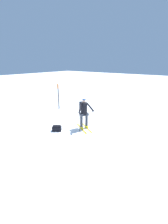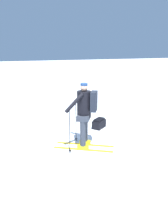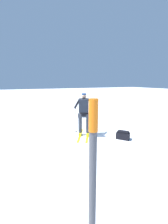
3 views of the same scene
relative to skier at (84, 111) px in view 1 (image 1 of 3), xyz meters
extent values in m
plane|color=white|center=(0.23, 0.27, -1.03)|extent=(80.00, 80.00, 0.00)
cube|color=gold|center=(0.10, 0.13, -1.03)|extent=(1.43, 0.89, 0.01)
cube|color=yellow|center=(0.10, 0.13, -0.96)|extent=(0.31, 0.25, 0.12)
cylinder|color=#2D333D|center=(0.10, 0.13, -0.53)|extent=(0.15, 0.15, 0.75)
cube|color=gold|center=(-0.06, -0.15, -1.03)|extent=(1.43, 0.89, 0.01)
cube|color=yellow|center=(-0.06, -0.15, -0.96)|extent=(0.31, 0.25, 0.12)
cylinder|color=#2D333D|center=(-0.06, -0.15, -0.53)|extent=(0.15, 0.15, 0.75)
cube|color=#2D333D|center=(0.02, -0.01, -0.15)|extent=(0.50, 0.56, 0.14)
cylinder|color=black|center=(0.02, -0.01, 0.19)|extent=(0.36, 0.36, 0.68)
sphere|color=tan|center=(0.02, -0.01, 0.62)|extent=(0.19, 0.19, 0.19)
cylinder|color=navy|center=(0.02, -0.01, 0.70)|extent=(0.18, 0.18, 0.06)
cube|color=black|center=(-0.20, 0.12, 0.27)|extent=(0.30, 0.37, 0.50)
cylinder|color=black|center=(0.47, 0.16, -0.44)|extent=(0.02, 0.02, 1.19)
cylinder|color=black|center=(0.47, 0.16, -0.97)|extent=(0.07, 0.07, 0.01)
cylinder|color=black|center=(0.33, 0.15, 0.28)|extent=(0.52, 0.13, 0.49)
cylinder|color=black|center=(0.08, -0.49, -0.44)|extent=(0.02, 0.02, 1.19)
cylinder|color=black|center=(0.08, -0.49, -0.97)|extent=(0.07, 0.07, 0.01)
cylinder|color=black|center=(0.03, -0.37, 0.28)|extent=(0.30, 0.51, 0.49)
cube|color=black|center=(-0.98, -1.23, -0.90)|extent=(0.57, 0.53, 0.26)
cube|color=black|center=(-0.98, -1.23, -0.74)|extent=(0.47, 0.44, 0.06)
cylinder|color=#4C4C51|center=(-3.96, 1.73, -0.01)|extent=(0.09, 0.09, 2.05)
cylinder|color=orange|center=(-3.96, 1.73, 0.83)|extent=(0.11, 0.11, 0.37)
camera|label=1|loc=(4.95, -6.36, 2.70)|focal=24.00mm
camera|label=2|loc=(1.92, 5.09, 1.60)|focal=35.00mm
camera|label=3|loc=(-5.36, 2.50, 1.20)|focal=24.00mm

